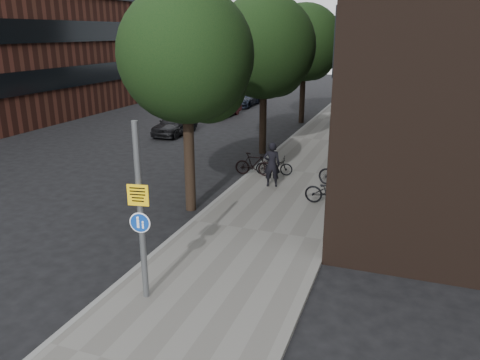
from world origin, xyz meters
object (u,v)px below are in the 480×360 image
at_px(signpost, 141,213).
at_px(pedestrian, 272,164).
at_px(parked_bike_facade_near, 331,192).
at_px(parked_car_near, 175,124).

xyz_separation_m(signpost, pedestrian, (0.48, 8.81, -1.19)).
bearing_deg(parked_bike_facade_near, pedestrian, 65.96).
bearing_deg(signpost, parked_car_near, 105.75).
height_order(signpost, pedestrian, signpost).
height_order(pedestrian, parked_car_near, pedestrian).
distance_m(parked_bike_facade_near, parked_car_near, 14.35).
distance_m(pedestrian, parked_bike_facade_near, 2.91).
bearing_deg(pedestrian, signpost, 71.42).
relative_size(signpost, parked_car_near, 1.07).
distance_m(signpost, parked_bike_facade_near, 8.24).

